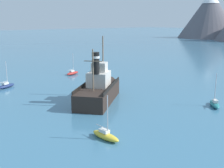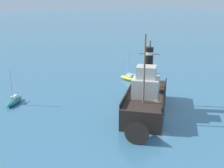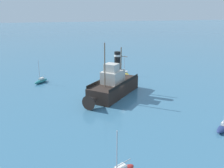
# 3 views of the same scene
# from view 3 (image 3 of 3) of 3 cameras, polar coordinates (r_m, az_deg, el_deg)

# --- Properties ---
(ground_plane) EXTENTS (600.00, 600.00, 0.00)m
(ground_plane) POSITION_cam_3_polar(r_m,az_deg,el_deg) (42.26, 1.43, -3.33)
(ground_plane) COLOR teal
(old_tugboat) EXTENTS (12.19, 12.92, 9.90)m
(old_tugboat) POSITION_cam_3_polar(r_m,az_deg,el_deg) (42.81, 0.12, -0.46)
(old_tugboat) COLOR #2D231E
(old_tugboat) RESTS_ON ground
(sailboat_yellow) EXTENTS (3.92, 1.66, 4.90)m
(sailboat_yellow) POSITION_cam_3_polar(r_m,az_deg,el_deg) (56.98, 3.11, 2.56)
(sailboat_yellow) COLOR gold
(sailboat_yellow) RESTS_ON ground
(sailboat_navy) EXTENTS (2.75, 3.87, 4.90)m
(sailboat_navy) POSITION_cam_3_polar(r_m,az_deg,el_deg) (34.38, 25.30, -9.35)
(sailboat_navy) COLOR navy
(sailboat_navy) RESTS_ON ground
(sailboat_teal) EXTENTS (3.53, 3.39, 4.90)m
(sailboat_teal) POSITION_cam_3_polar(r_m,az_deg,el_deg) (53.08, -16.71, 0.73)
(sailboat_teal) COLOR #23757A
(sailboat_teal) RESTS_ON ground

